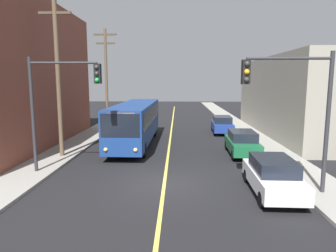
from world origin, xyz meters
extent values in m
plane|color=black|center=(0.00, 0.00, 0.00)|extent=(120.00, 120.00, 0.00)
cube|color=gray|center=(-7.25, 10.00, 0.07)|extent=(2.50, 90.00, 0.15)
cube|color=gray|center=(7.25, 10.00, 0.07)|extent=(2.50, 90.00, 0.15)
cube|color=#D8CC4C|center=(0.00, 15.00, 0.01)|extent=(0.16, 60.00, 0.01)
cube|color=black|center=(-8.54, 8.08, 1.60)|extent=(0.06, 12.24, 1.30)
cube|color=black|center=(-8.54, 8.08, 4.80)|extent=(0.06, 12.24, 1.30)
cube|color=black|center=(-8.54, 8.08, 8.00)|extent=(0.06, 12.24, 1.30)
cube|color=gray|center=(14.50, 14.14, 3.53)|extent=(12.00, 18.86, 7.06)
cube|color=black|center=(8.54, 14.14, 1.60)|extent=(0.06, 13.20, 1.30)
cube|color=black|center=(8.54, 14.14, 4.80)|extent=(0.06, 13.20, 1.30)
cube|color=navy|center=(-2.65, 9.31, 1.83)|extent=(2.75, 12.04, 2.75)
cube|color=black|center=(-2.75, 3.34, 2.35)|extent=(2.35, 0.12, 1.40)
cube|color=black|center=(-2.55, 15.29, 2.45)|extent=(2.30, 0.12, 1.10)
cube|color=black|center=(-3.90, 9.34, 2.35)|extent=(0.23, 10.20, 1.10)
cube|color=black|center=(-1.39, 9.29, 2.35)|extent=(0.23, 10.20, 1.10)
cube|color=orange|center=(-2.75, 3.35, 2.95)|extent=(1.79, 0.09, 0.30)
sphere|color=#F9D872|center=(-3.64, 3.31, 0.90)|extent=(0.24, 0.24, 0.24)
sphere|color=#F9D872|center=(-1.85, 3.28, 0.90)|extent=(0.24, 0.24, 0.24)
cylinder|color=black|center=(-3.84, 5.13, 0.50)|extent=(0.32, 1.00, 1.00)
cylinder|color=black|center=(-1.59, 5.10, 0.50)|extent=(0.32, 1.00, 1.00)
cylinder|color=black|center=(-3.71, 12.83, 0.50)|extent=(0.32, 1.00, 1.00)
cylinder|color=black|center=(-1.46, 12.80, 0.50)|extent=(0.32, 1.00, 1.00)
cube|color=silver|center=(4.80, -1.18, 0.67)|extent=(1.92, 4.45, 0.70)
cube|color=black|center=(4.80, -1.18, 1.32)|extent=(1.69, 2.51, 0.60)
cylinder|color=black|center=(3.96, -2.66, 0.32)|extent=(0.24, 0.65, 0.64)
cylinder|color=black|center=(5.56, -2.70, 0.32)|extent=(0.24, 0.65, 0.64)
cylinder|color=black|center=(4.05, 0.34, 0.32)|extent=(0.24, 0.65, 0.64)
cylinder|color=black|center=(5.65, 0.30, 0.32)|extent=(0.24, 0.65, 0.64)
cube|color=#196038|center=(4.98, 5.98, 0.67)|extent=(1.91, 4.44, 0.70)
cube|color=black|center=(4.98, 5.98, 1.32)|extent=(1.68, 2.50, 0.60)
cylinder|color=black|center=(4.15, 4.50, 0.32)|extent=(0.24, 0.65, 0.64)
cylinder|color=black|center=(5.75, 4.46, 0.32)|extent=(0.24, 0.65, 0.64)
cylinder|color=black|center=(4.22, 7.50, 0.32)|extent=(0.24, 0.65, 0.64)
cylinder|color=black|center=(5.82, 7.46, 0.32)|extent=(0.24, 0.65, 0.64)
cube|color=navy|center=(4.89, 14.60, 0.67)|extent=(1.97, 4.47, 0.70)
cube|color=black|center=(4.89, 14.60, 1.32)|extent=(1.72, 2.53, 0.60)
cylinder|color=black|center=(4.03, 13.13, 0.32)|extent=(0.25, 0.65, 0.64)
cylinder|color=black|center=(5.63, 13.07, 0.32)|extent=(0.25, 0.65, 0.64)
cylinder|color=black|center=(4.15, 16.13, 0.32)|extent=(0.25, 0.65, 0.64)
cylinder|color=black|center=(5.75, 16.06, 0.32)|extent=(0.25, 0.65, 0.64)
cylinder|color=brown|center=(-6.85, 4.80, 5.34)|extent=(0.28, 0.28, 10.38)
cube|color=#4C3D2D|center=(-6.85, 4.80, 9.03)|extent=(2.00, 0.16, 0.16)
cylinder|color=brown|center=(-7.05, 18.46, 5.27)|extent=(0.28, 0.28, 10.25)
cube|color=#4C3D2D|center=(-7.05, 18.46, 9.80)|extent=(2.40, 0.16, 0.16)
cube|color=#4C3D2D|center=(-7.05, 18.46, 8.90)|extent=(2.00, 0.16, 0.16)
cylinder|color=#2D2D33|center=(-6.95, 1.40, 3.15)|extent=(0.18, 0.18, 6.00)
cylinder|color=#2D2D33|center=(-5.20, 1.40, 5.85)|extent=(3.50, 0.12, 0.12)
cube|color=black|center=(-3.45, 1.40, 5.30)|extent=(0.32, 0.36, 1.00)
sphere|color=#2D2D2D|center=(-3.45, 1.21, 5.62)|extent=(0.22, 0.22, 0.22)
sphere|color=#2D2D2D|center=(-3.45, 1.21, 5.30)|extent=(0.22, 0.22, 0.22)
sphere|color=green|center=(-3.45, 1.21, 4.98)|extent=(0.22, 0.22, 0.22)
cylinder|color=#2D2D33|center=(6.95, -1.25, 3.15)|extent=(0.18, 0.18, 6.00)
cylinder|color=#2D2D33|center=(5.20, -1.25, 5.85)|extent=(3.50, 0.12, 0.12)
cube|color=black|center=(3.45, -1.25, 5.30)|extent=(0.32, 0.36, 1.00)
sphere|color=#2D2D2D|center=(3.45, -1.44, 5.62)|extent=(0.22, 0.22, 0.22)
sphere|color=#F2A519|center=(3.45, -1.44, 5.30)|extent=(0.22, 0.22, 0.22)
sphere|color=#2D2D2D|center=(3.45, -1.44, 4.98)|extent=(0.22, 0.22, 0.22)
camera|label=1|loc=(0.63, -14.00, 4.92)|focal=32.16mm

